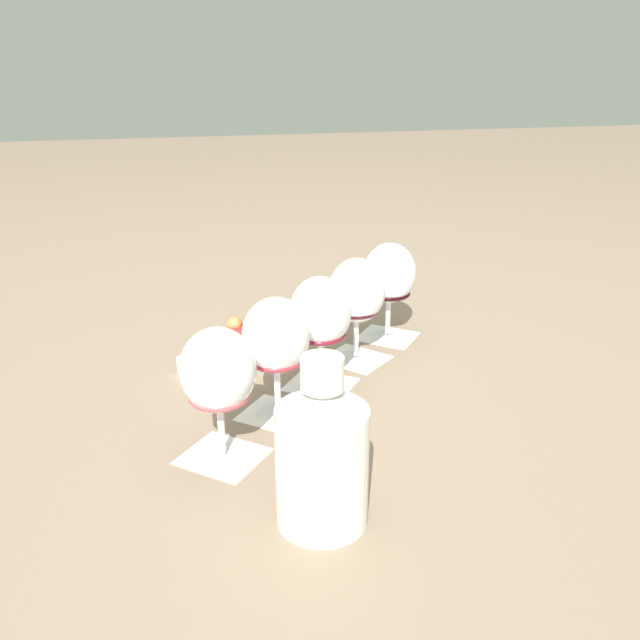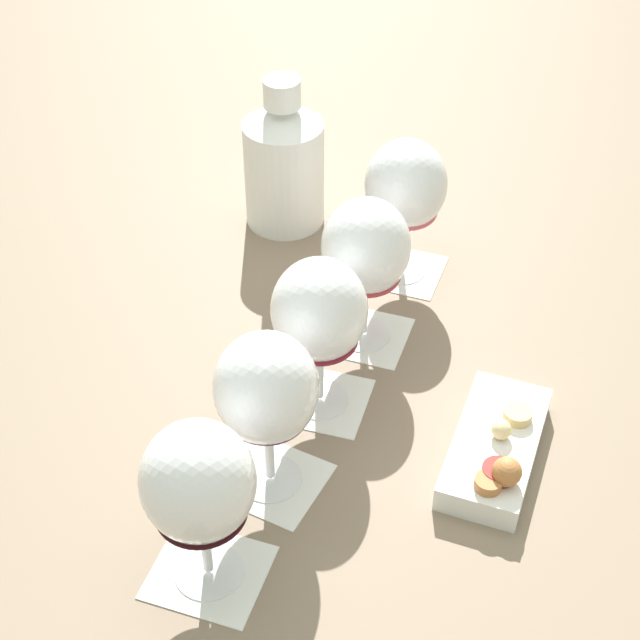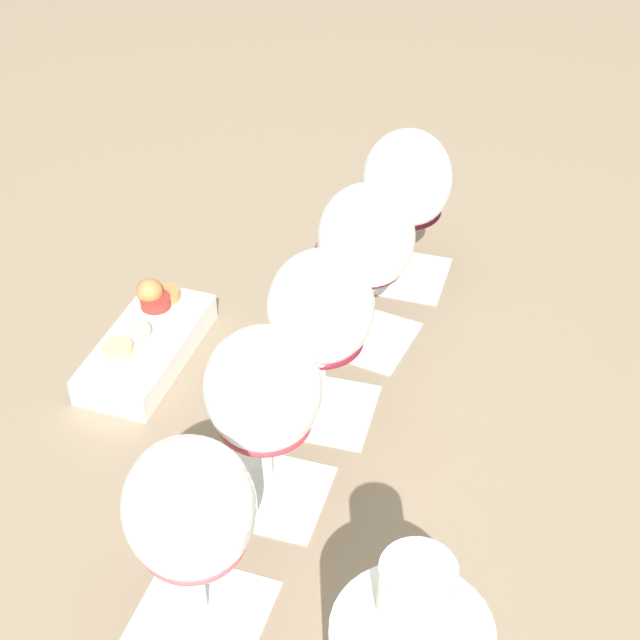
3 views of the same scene
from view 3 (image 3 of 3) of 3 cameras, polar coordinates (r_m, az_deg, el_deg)
ground_plane at (r=0.97m, az=0.04°, el=-5.22°), size 8.00×8.00×0.00m
tasting_card_0 at (r=0.82m, az=-6.85°, el=-16.50°), size 0.14×0.14×0.00m
tasting_card_1 at (r=0.89m, az=-3.02°, el=-9.97°), size 0.14×0.14×0.00m
tasting_card_2 at (r=0.97m, az=0.03°, el=-5.15°), size 0.14×0.14×0.00m
tasting_card_3 at (r=1.05m, az=2.49°, el=-0.89°), size 0.14×0.14×0.00m
tasting_card_4 at (r=1.14m, az=4.74°, el=2.70°), size 0.14×0.14×0.00m
wine_glass_0 at (r=0.73m, az=-7.57°, el=-11.14°), size 0.10×0.10×0.18m
wine_glass_1 at (r=0.81m, az=-3.30°, el=-4.39°), size 0.10×0.10×0.18m
wine_glass_2 at (r=0.89m, az=0.03°, el=0.41°), size 0.10×0.10×0.18m
wine_glass_3 at (r=0.98m, az=2.68°, el=4.46°), size 0.10×0.10×0.18m
wine_glass_4 at (r=1.08m, az=5.07°, el=7.85°), size 0.10×0.10×0.18m
snack_dish at (r=1.03m, az=-10.03°, el=-1.29°), size 0.18×0.18×0.06m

